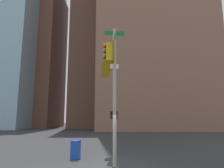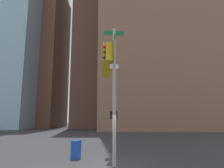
# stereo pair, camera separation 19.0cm
# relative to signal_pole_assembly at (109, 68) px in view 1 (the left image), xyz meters

# --- Properties ---
(ground_plane) EXTENTS (200.00, 200.00, 0.00)m
(ground_plane) POSITION_rel_signal_pole_assembly_xyz_m (0.21, -1.38, -5.44)
(ground_plane) COLOR #2D2D30
(signal_pole_assembly) EXTENTS (1.59, 5.77, 7.18)m
(signal_pole_assembly) POSITION_rel_signal_pole_assembly_xyz_m (0.00, 0.00, 0.00)
(signal_pole_assembly) COLOR #9E998C
(signal_pole_assembly) RESTS_ON ground_plane
(newspaper_box) EXTENTS (0.52, 0.62, 1.05)m
(newspaper_box) POSITION_rel_signal_pole_assembly_xyz_m (-1.98, 0.13, -4.91)
(newspaper_box) COLOR #193FA5
(newspaper_box) RESTS_ON ground_plane
(building_brick_nearside) EXTENTS (24.10, 17.15, 58.46)m
(building_brick_nearside) POSITION_rel_signal_pole_assembly_xyz_m (8.47, 32.31, 23.79)
(building_brick_nearside) COLOR #845B47
(building_brick_nearside) RESTS_ON ground_plane
(building_brick_midblock) EXTENTS (22.39, 17.65, 44.61)m
(building_brick_midblock) POSITION_rel_signal_pole_assembly_xyz_m (-0.24, 43.28, 16.87)
(building_brick_midblock) COLOR brown
(building_brick_midblock) RESTS_ON ground_plane
(building_glass_tower) EXTENTS (31.74, 33.95, 60.77)m
(building_glass_tower) POSITION_rel_signal_pole_assembly_xyz_m (-35.90, 45.53, 24.95)
(building_glass_tower) COLOR #8CB2C6
(building_glass_tower) RESTS_ON ground_plane
(building_brick_farside) EXTENTS (22.38, 15.73, 40.11)m
(building_brick_farside) POSITION_rel_signal_pole_assembly_xyz_m (-27.59, 44.09, 14.62)
(building_brick_farside) COLOR brown
(building_brick_farside) RESTS_ON ground_plane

